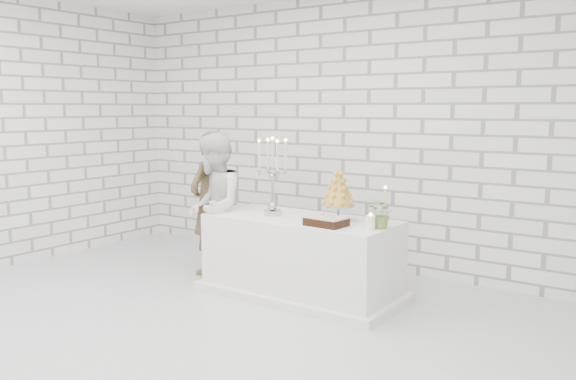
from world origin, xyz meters
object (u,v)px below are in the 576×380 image
at_px(candelabra, 273,176).
at_px(cake_table, 301,257).
at_px(groom, 210,203).
at_px(croquembouche, 339,195).
at_px(bride, 214,208).

bearing_deg(candelabra, cake_table, 7.94).
bearing_deg(cake_table, candelabra, -172.06).
relative_size(cake_table, groom, 1.18).
height_order(cake_table, croquembouche, croquembouche).
xyz_separation_m(bride, croquembouche, (1.35, 0.16, 0.23)).
relative_size(groom, candelabra, 2.03).
distance_m(cake_table, bride, 1.07).
bearing_deg(candelabra, groom, 170.88).
height_order(groom, candelabra, groom).
relative_size(candelabra, croquembouche, 1.56).
xyz_separation_m(cake_table, candelabra, (-0.30, -0.04, 0.75)).
distance_m(groom, croquembouche, 1.63).
height_order(cake_table, bride, bride).
relative_size(bride, croquembouche, 3.17).
xyz_separation_m(cake_table, bride, (-0.99, -0.11, 0.39)).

